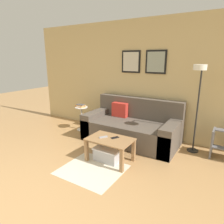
{
  "coord_description": "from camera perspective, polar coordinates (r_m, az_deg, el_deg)",
  "views": [
    {
      "loc": [
        2.02,
        -0.92,
        1.74
      ],
      "look_at": [
        0.31,
        1.87,
        0.85
      ],
      "focal_mm": 32.0,
      "sensor_mm": 36.0,
      "label": 1
    }
  ],
  "objects": [
    {
      "name": "coffee_table",
      "position": [
        3.46,
        -0.56,
        -9.02
      ],
      "size": [
        0.77,
        0.5,
        0.41
      ],
      "color": "#997047",
      "rests_on": "ground_plane"
    },
    {
      "name": "ground_plane",
      "position": [
        2.82,
        -28.99,
        -25.11
      ],
      "size": [
        16.0,
        16.0,
        0.0
      ],
      "primitive_type": "plane",
      "color": "tan"
    },
    {
      "name": "couch",
      "position": [
        4.32,
        5.67,
        -4.39
      ],
      "size": [
        1.97,
        0.98,
        0.89
      ],
      "color": "brown",
      "rests_on": "ground_plane"
    },
    {
      "name": "book_stack",
      "position": [
        4.92,
        -8.98,
        1.78
      ],
      "size": [
        0.25,
        0.18,
        0.06
      ],
      "color": "#D18438",
      "rests_on": "side_table"
    },
    {
      "name": "floor_lamp",
      "position": [
        3.74,
        23.44,
        6.02
      ],
      "size": [
        0.21,
        0.45,
        1.64
      ],
      "color": "black",
      "rests_on": "ground_plane"
    },
    {
      "name": "remote_control",
      "position": [
        3.47,
        -2.5,
        -7.16
      ],
      "size": [
        0.12,
        0.15,
        0.02
      ],
      "primitive_type": "cube",
      "rotation": [
        0.0,
        0.0,
        -0.6
      ],
      "color": "#99999E",
      "rests_on": "coffee_table"
    },
    {
      "name": "cell_phone",
      "position": [
        3.46,
        0.84,
        -7.32
      ],
      "size": [
        0.13,
        0.15,
        0.01
      ],
      "primitive_type": "cube",
      "rotation": [
        0.0,
        0.0,
        -0.52
      ],
      "color": "black",
      "rests_on": "coffee_table"
    },
    {
      "name": "wall_back",
      "position": [
        4.66,
        5.82,
        9.47
      ],
      "size": [
        5.6,
        0.09,
        2.55
      ],
      "color": "tan",
      "rests_on": "ground_plane"
    },
    {
      "name": "side_table",
      "position": [
        4.98,
        -8.66,
        -1.22
      ],
      "size": [
        0.31,
        0.31,
        0.58
      ],
      "color": "white",
      "rests_on": "ground_plane"
    },
    {
      "name": "area_rug",
      "position": [
        3.36,
        -5.71,
        -16.02
      ],
      "size": [
        0.96,
        0.87,
        0.01
      ],
      "primitive_type": "cube",
      "color": "beige",
      "rests_on": "ground_plane"
    },
    {
      "name": "storage_bin",
      "position": [
        3.59,
        -0.97,
        -11.72
      ],
      "size": [
        0.46,
        0.38,
        0.23
      ],
      "color": "#B2B2B7",
      "rests_on": "ground_plane"
    }
  ]
}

